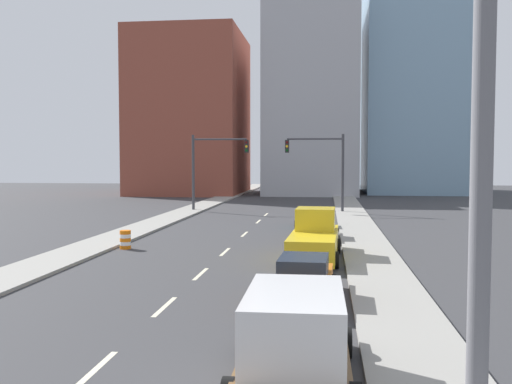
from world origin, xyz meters
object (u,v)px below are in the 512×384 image
Objects in this scene: traffic_signal_left at (209,161)px; utility_pole_right_near at (483,128)px; sedan_teal at (310,219)px; pickup_truck_yellow at (314,239)px; sedan_tan at (313,227)px; box_truck_brown at (295,340)px; sedan_orange at (304,281)px; traffic_barrel at (125,240)px; traffic_signal_right at (326,161)px.

utility_pole_right_near is (12.54, -40.63, 0.63)m from traffic_signal_left.
sedan_teal is at bearing 96.46° from utility_pole_right_near.
pickup_truck_yellow reaches higher than sedan_tan.
box_truck_brown reaches higher than sedan_orange.
sedan_tan is (-0.21, 6.62, -0.24)m from pickup_truck_yellow.
sedan_orange is 19.88m from sedan_teal.
sedan_teal is (9.09, 10.26, 0.14)m from traffic_barrel.
pickup_truck_yellow is 1.50× the size of sedan_tan.
sedan_tan is at bearing 94.10° from pickup_truck_yellow.
traffic_signal_left is 1.05× the size of pickup_truck_yellow.
traffic_signal_left is 1.44× the size of sedan_orange.
sedan_teal is (-0.49, 26.89, -0.33)m from box_truck_brown.
utility_pole_right_near is 2.19× the size of sedan_teal.
sedan_teal is at bearing -50.43° from traffic_signal_left.
traffic_signal_right is 1.51× the size of sedan_teal.
traffic_signal_right is 16.96m from sedan_tan.
traffic_signal_right is 23.42m from pickup_truck_yellow.
utility_pole_right_near is 30.01m from sedan_teal.
traffic_signal_left is 39.39m from box_truck_brown.
traffic_signal_left reaches higher than sedan_orange.
utility_pole_right_near is at bearing -78.68° from pickup_truck_yellow.
traffic_signal_left is 7.09× the size of traffic_barrel.
sedan_teal is at bearing 93.64° from sedan_tan.
traffic_signal_left reaches higher than sedan_teal.
sedan_tan reaches higher than sedan_teal.
sedan_orange is 7.86m from pickup_truck_yellow.
utility_pole_right_near is at bearing -43.19° from box_truck_brown.
sedan_orange is at bearing 90.21° from box_truck_brown.
traffic_signal_right is at bearing 93.20° from utility_pole_right_near.
pickup_truck_yellow is at bearing -91.23° from traffic_signal_right.
pickup_truck_yellow is at bearing 89.03° from box_truck_brown.
sedan_tan is (-0.71, -16.53, -3.71)m from traffic_signal_right.
traffic_signal_left is at bearing 119.85° from sedan_tan.
traffic_barrel is 0.22× the size of sedan_tan.
utility_pole_right_near is at bearing -70.46° from sedan_orange.
box_truck_brown is at bearing -87.98° from pickup_truck_yellow.
pickup_truck_yellow is 1.44× the size of sedan_teal.
box_truck_brown is at bearing -89.84° from sedan_tan.
sedan_tan is (9.56, -16.53, -3.71)m from traffic_signal_left.
traffic_signal_right is 1.44× the size of sedan_orange.
sedan_tan is at bearing -59.96° from traffic_signal_left.
pickup_truck_yellow is (-0.50, -23.16, -3.47)m from traffic_signal_right.
sedan_orange is at bearing -91.13° from sedan_teal.
box_truck_brown is 7.02m from sedan_orange.
sedan_teal is at bearing -95.47° from traffic_signal_right.
pickup_truck_yellow is (-2.77, 17.47, -4.10)m from utility_pole_right_near.
traffic_barrel is 19.20m from box_truck_brown.
pickup_truck_yellow is 6.63m from sedan_tan.
sedan_tan is (9.45, 4.86, 0.21)m from traffic_barrel.
pickup_truck_yellow reaches higher than sedan_teal.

